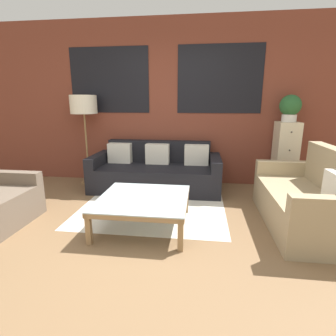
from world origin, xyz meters
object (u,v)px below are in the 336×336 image
potted_plant (290,107)px  drawer_cabinet (285,157)px  couch_dark (156,172)px  settee_vintage (307,201)px  coffee_table (143,201)px  floor_lamp (84,107)px

potted_plant → drawer_cabinet: bearing=-90.0°
couch_dark → potted_plant: potted_plant is taller
settee_vintage → couch_dark: bearing=150.1°
settee_vintage → coffee_table: bearing=-172.1°
settee_vintage → coffee_table: settee_vintage is taller
floor_lamp → coffee_table: bearing=-49.2°
drawer_cabinet → couch_dark: bearing=-174.2°
settee_vintage → floor_lamp: bearing=157.9°
couch_dark → coffee_table: couch_dark is taller
couch_dark → floor_lamp: floor_lamp is taller
floor_lamp → settee_vintage: bearing=-22.1°
couch_dark → settee_vintage: 2.30m
potted_plant → floor_lamp: bearing=-179.5°
settee_vintage → coffee_table: 1.92m
coffee_table → floor_lamp: 2.34m
coffee_table → floor_lamp: bearing=130.8°
drawer_cabinet → potted_plant: 0.79m
coffee_table → drawer_cabinet: bearing=38.9°
coffee_table → drawer_cabinet: size_ratio=0.90×
coffee_table → drawer_cabinet: 2.60m
coffee_table → potted_plant: 2.79m
drawer_cabinet → settee_vintage: bearing=-94.7°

